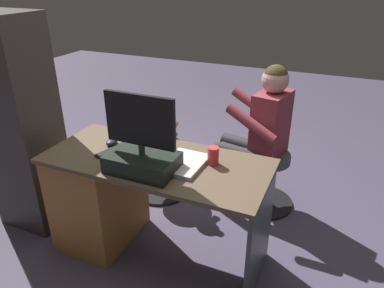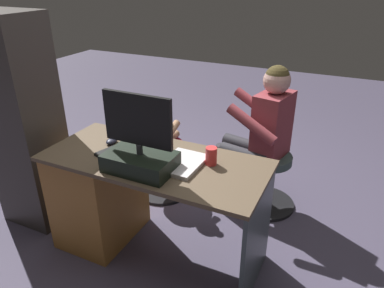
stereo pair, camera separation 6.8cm
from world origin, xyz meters
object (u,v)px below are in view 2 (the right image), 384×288
at_px(teddy_bear, 161,125).
at_px(person, 260,127).
at_px(desk, 111,192).
at_px(office_chair_teddy, 162,165).
at_px(computer_mouse, 112,141).
at_px(cup, 211,156).
at_px(tv_remote, 106,151).
at_px(visitor_chair, 267,178).
at_px(monitor, 140,152).
at_px(keyboard, 152,153).

bearing_deg(teddy_bear, person, -169.19).
distance_m(desk, person, 1.18).
bearing_deg(office_chair_teddy, person, -168.31).
bearing_deg(computer_mouse, office_chair_teddy, -91.14).
relative_size(desk, computer_mouse, 14.33).
distance_m(cup, tv_remote, 0.66).
relative_size(office_chair_teddy, visitor_chair, 0.98).
relative_size(cup, office_chair_teddy, 0.23).
xyz_separation_m(monitor, cup, (-0.33, -0.23, -0.06)).
bearing_deg(computer_mouse, teddy_bear, -91.11).
distance_m(office_chair_teddy, visitor_chair, 0.87).
height_order(computer_mouse, office_chair_teddy, computer_mouse).
distance_m(keyboard, teddy_bear, 0.72).
height_order(desk, teddy_bear, teddy_bear).
relative_size(tv_remote, visitor_chair, 0.31).
bearing_deg(office_chair_teddy, keyboard, 115.85).
height_order(keyboard, person, person).
bearing_deg(visitor_chair, cup, 77.34).
height_order(cup, visitor_chair, cup).
distance_m(tv_remote, office_chair_teddy, 0.87).
distance_m(monitor, person, 1.07).
relative_size(teddy_bear, person, 0.31).
bearing_deg(visitor_chair, person, 11.69).
height_order(desk, cup, cup).
xyz_separation_m(monitor, keyboard, (0.04, -0.19, -0.10)).
bearing_deg(cup, keyboard, 5.92).
distance_m(visitor_chair, person, 0.44).
height_order(computer_mouse, teddy_bear, teddy_bear).
xyz_separation_m(desk, computer_mouse, (-0.00, -0.07, 0.35)).
bearing_deg(tv_remote, computer_mouse, -52.12).
height_order(desk, visitor_chair, desk).
xyz_separation_m(office_chair_teddy, person, (-0.77, -0.16, 0.43)).
distance_m(teddy_bear, visitor_chair, 0.94).
distance_m(cup, visitor_chair, 0.95).
height_order(office_chair_teddy, teddy_bear, teddy_bear).
distance_m(office_chair_teddy, person, 0.89).
relative_size(desk, monitor, 3.06).
distance_m(desk, monitor, 0.59).
height_order(monitor, tv_remote, monitor).
bearing_deg(teddy_bear, desk, 88.90).
bearing_deg(cup, person, -96.69).
relative_size(computer_mouse, tv_remote, 0.64).
xyz_separation_m(visitor_chair, person, (0.08, 0.02, 0.44)).
bearing_deg(monitor, desk, -21.66).
distance_m(keyboard, office_chair_teddy, 0.85).
bearing_deg(tv_remote, monitor, -179.12).
xyz_separation_m(desk, office_chair_teddy, (-0.01, -0.67, -0.13)).
xyz_separation_m(teddy_bear, visitor_chair, (-0.85, -0.16, -0.37)).
relative_size(monitor, computer_mouse, 4.68).
relative_size(keyboard, office_chair_teddy, 0.89).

